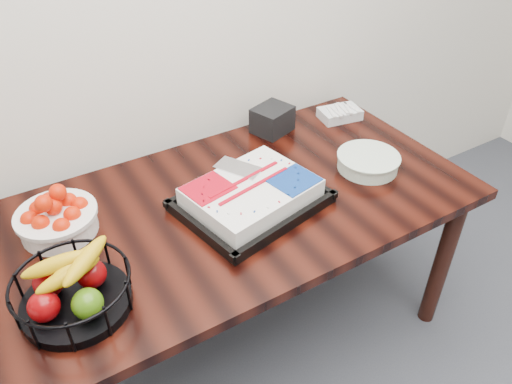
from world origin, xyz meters
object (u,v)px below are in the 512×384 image
tangerine_bowl (56,215)px  fruit_basket (73,289)px  plate_stack (368,162)px  table (227,223)px  cake_tray (251,196)px  napkin_box (272,120)px

tangerine_bowl → fruit_basket: (-0.04, -0.35, -0.00)m
plate_stack → table: bearing=171.4°
tangerine_bowl → fruit_basket: bearing=-96.5°
cake_tray → fruit_basket: bearing=-168.2°
napkin_box → plate_stack: bearing=-69.9°
tangerine_bowl → napkin_box: (0.96, 0.19, -0.02)m
fruit_basket → plate_stack: 1.16m
cake_tray → tangerine_bowl: (-0.61, 0.21, 0.03)m
table → cake_tray: bearing=-35.5°
table → fruit_basket: size_ratio=5.57×
table → cake_tray: (0.07, -0.05, 0.13)m
table → cake_tray: size_ratio=3.33×
tangerine_bowl → plate_stack: (1.12, -0.25, -0.04)m
fruit_basket → table: bearing=18.2°
plate_stack → tangerine_bowl: bearing=167.5°
fruit_basket → napkin_box: size_ratio=2.07×
fruit_basket → napkin_box: bearing=28.4°
fruit_basket → napkin_box: 1.13m
plate_stack → napkin_box: size_ratio=1.56×
plate_stack → fruit_basket: bearing=-175.0°
cake_tray → tangerine_bowl: bearing=160.8°
cake_tray → fruit_basket: (-0.65, -0.14, 0.03)m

